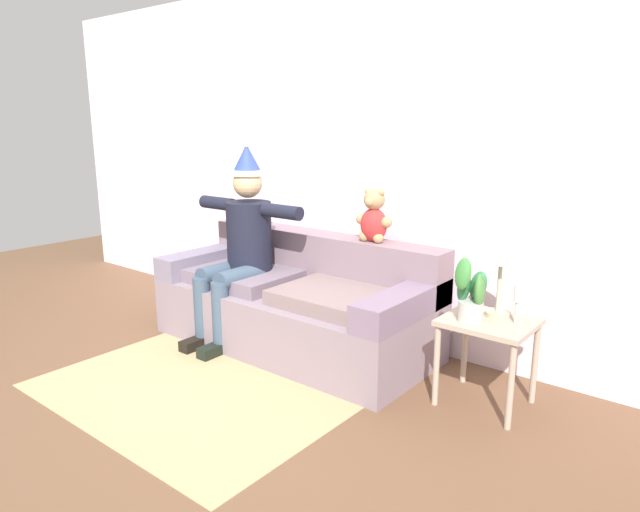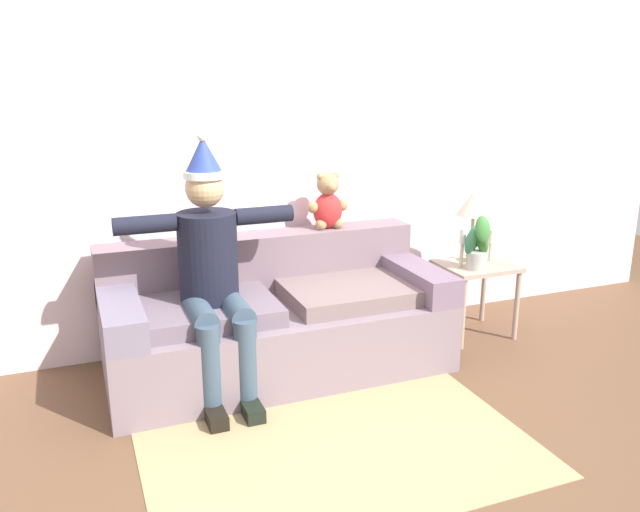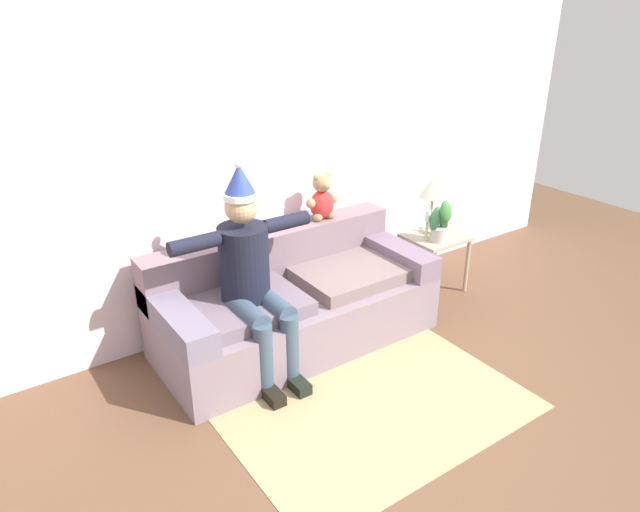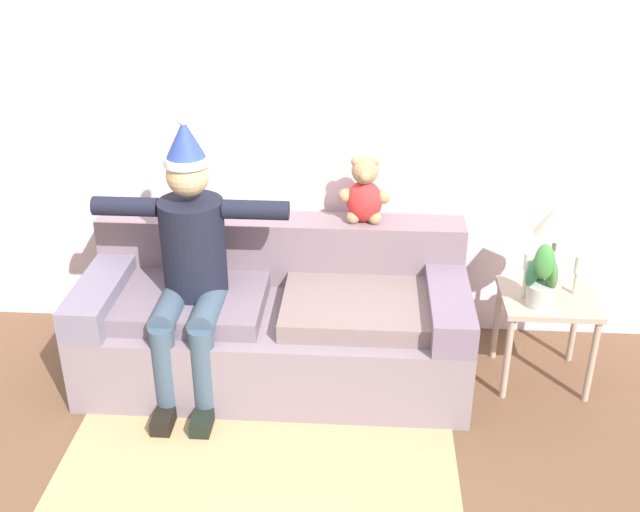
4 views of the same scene
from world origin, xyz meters
The scene contains 11 objects.
ground_plane centered at (0.00, 0.00, 0.00)m, with size 10.00×10.00×0.00m, color brown.
back_wall centered at (0.00, 1.55, 1.35)m, with size 7.00×0.10×2.70m, color white.
couch centered at (0.00, 1.01, 0.32)m, with size 2.09×0.92×0.80m.
person_seated centered at (-0.42, 0.85, 0.76)m, with size 1.02×0.77×1.50m.
teddy_bear centered at (0.47, 1.30, 0.97)m, with size 0.29×0.17×0.38m.
side_table centered at (1.47, 1.00, 0.44)m, with size 0.50×0.45×0.53m.
table_lamp centered at (1.48, 1.09, 0.92)m, with size 0.24×0.24×0.51m.
potted_plant centered at (1.40, 0.90, 0.69)m, with size 0.19×0.24×0.39m.
candle_tall centered at (1.33, 0.98, 0.70)m, with size 0.04×0.04×0.27m.
candle_short centered at (1.61, 1.04, 0.67)m, with size 0.04×0.04×0.23m.
area_rug centered at (0.00, -0.05, 0.00)m, with size 1.91×1.22×0.01m, color tan.
Camera 4 is at (0.48, -2.59, 2.52)m, focal length 42.39 mm.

